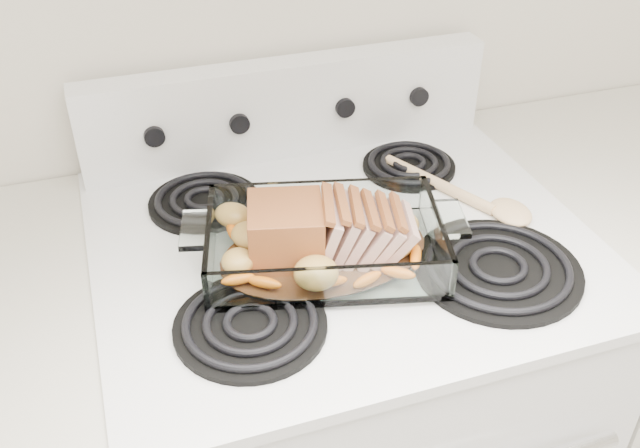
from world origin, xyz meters
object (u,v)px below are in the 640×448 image
object	(u,v)px
electric_range	(337,421)
pork_roast	(315,232)
counter_right	(619,349)
baking_dish	(324,247)

from	to	relation	value
electric_range	pork_roast	bearing A→B (deg)	-138.83
counter_right	pork_roast	size ratio (longest dim) A/B	3.77
counter_right	electric_range	bearing A→B (deg)	179.90
counter_right	pork_roast	xyz separation A→B (m)	(-0.73, -0.05, 0.53)
counter_right	pork_roast	bearing A→B (deg)	-175.78
counter_right	baking_dish	world-z (taller)	baking_dish
pork_roast	counter_right	bearing A→B (deg)	-11.05
electric_range	counter_right	world-z (taller)	electric_range
electric_range	pork_roast	xyz separation A→B (m)	(-0.06, -0.05, 0.51)
electric_range	baking_dish	world-z (taller)	electric_range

